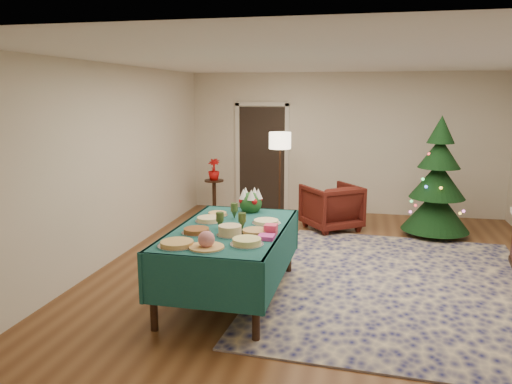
% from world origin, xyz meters
% --- Properties ---
extents(room_shell, '(7.00, 7.00, 7.00)m').
position_xyz_m(room_shell, '(0.00, 0.00, 1.35)').
color(room_shell, '#593319').
rests_on(room_shell, ground).
extents(doorway, '(1.08, 0.04, 2.16)m').
position_xyz_m(doorway, '(-1.60, 3.48, 1.10)').
color(doorway, black).
rests_on(doorway, ground).
extents(rug, '(3.45, 4.39, 0.02)m').
position_xyz_m(rug, '(0.84, -0.26, 0.01)').
color(rug, '#14174C').
rests_on(rug, ground).
extents(buffet_table, '(1.26, 2.13, 0.82)m').
position_xyz_m(buffet_table, '(-1.04, -1.04, 0.66)').
color(buffet_table, black).
rests_on(buffet_table, ground).
extents(platter_0, '(0.38, 0.38, 0.05)m').
position_xyz_m(platter_0, '(-1.38, -1.80, 0.84)').
color(platter_0, silver).
rests_on(platter_0, buffet_table).
extents(platter_1, '(0.35, 0.35, 0.18)m').
position_xyz_m(platter_1, '(-1.07, -1.82, 0.89)').
color(platter_1, silver).
rests_on(platter_1, buffet_table).
extents(platter_2, '(0.34, 0.34, 0.07)m').
position_xyz_m(platter_2, '(-0.72, -1.62, 0.85)').
color(platter_2, silver).
rests_on(platter_2, buffet_table).
extents(platter_3, '(0.32, 0.32, 0.06)m').
position_xyz_m(platter_3, '(-1.34, -1.32, 0.85)').
color(platter_3, silver).
rests_on(platter_3, buffet_table).
extents(platter_4, '(0.29, 0.29, 0.11)m').
position_xyz_m(platter_4, '(-0.97, -1.33, 0.87)').
color(platter_4, silver).
rests_on(platter_4, buffet_table).
extents(platter_5, '(0.33, 0.33, 0.05)m').
position_xyz_m(platter_5, '(-0.72, -1.20, 0.84)').
color(platter_5, silver).
rests_on(platter_5, buffet_table).
extents(platter_6, '(0.33, 0.33, 0.06)m').
position_xyz_m(platter_6, '(-1.36, -0.82, 0.85)').
color(platter_6, silver).
rests_on(platter_6, buffet_table).
extents(platter_7, '(0.33, 0.33, 0.05)m').
position_xyz_m(platter_7, '(-0.69, -0.76, 0.84)').
color(platter_7, silver).
rests_on(platter_7, buffet_table).
extents(platter_8, '(0.26, 0.26, 0.05)m').
position_xyz_m(platter_8, '(-1.35, -0.52, 0.84)').
color(platter_8, silver).
rests_on(platter_8, buffet_table).
extents(goblet_0, '(0.09, 0.09, 0.19)m').
position_xyz_m(goblet_0, '(-1.11, -0.61, 0.92)').
color(goblet_0, '#2D471E').
rests_on(goblet_0, buffet_table).
extents(goblet_1, '(0.09, 0.09, 0.19)m').
position_xyz_m(goblet_1, '(-0.89, -1.08, 0.92)').
color(goblet_1, '#2D471E').
rests_on(goblet_1, buffet_table).
extents(goblet_2, '(0.09, 0.09, 0.19)m').
position_xyz_m(goblet_2, '(-1.14, -1.10, 0.92)').
color(goblet_2, '#2D471E').
rests_on(goblet_2, buffet_table).
extents(napkin_stack, '(0.17, 0.17, 0.04)m').
position_xyz_m(napkin_stack, '(-0.57, -1.37, 0.84)').
color(napkin_stack, '#D73BAB').
rests_on(napkin_stack, buffet_table).
extents(gift_box, '(0.13, 0.13, 0.11)m').
position_xyz_m(gift_box, '(-0.55, -1.19, 0.88)').
color(gift_box, '#EB4165').
rests_on(gift_box, buffet_table).
extents(centerpiece, '(0.30, 0.30, 0.34)m').
position_xyz_m(centerpiece, '(-0.99, -0.22, 0.96)').
color(centerpiece, '#1E4C1E').
rests_on(centerpiece, buffet_table).
extents(armchair, '(1.14, 1.13, 0.86)m').
position_xyz_m(armchair, '(-0.12, 2.17, 0.43)').
color(armchair, '#4A1610').
rests_on(armchair, ground).
extents(floor_lamp, '(0.39, 0.39, 1.62)m').
position_xyz_m(floor_lamp, '(-1.09, 2.57, 1.38)').
color(floor_lamp, '#A57F3F').
rests_on(floor_lamp, ground).
extents(side_table, '(0.37, 0.37, 0.66)m').
position_xyz_m(side_table, '(-2.42, 2.86, 0.32)').
color(side_table, black).
rests_on(side_table, ground).
extents(potted_plant, '(0.23, 0.41, 0.23)m').
position_xyz_m(potted_plant, '(-2.42, 2.86, 0.78)').
color(potted_plant, red).
rests_on(potted_plant, side_table).
extents(christmas_tree, '(1.39, 1.39, 1.96)m').
position_xyz_m(christmas_tree, '(1.57, 2.13, 0.88)').
color(christmas_tree, black).
rests_on(christmas_tree, ground).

